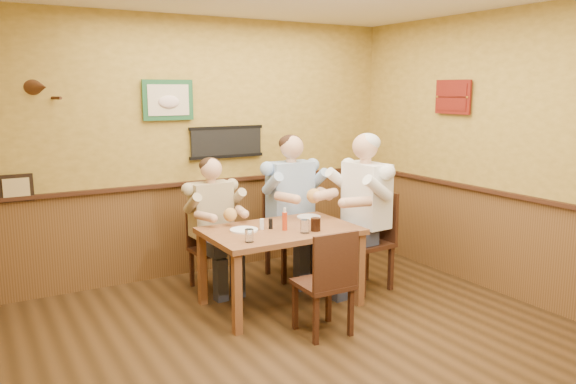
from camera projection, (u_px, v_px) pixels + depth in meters
name	position (u px, v px, depth m)	size (l,w,h in m)	color
room	(313.00, 137.00, 4.11)	(5.02, 5.03, 2.81)	black
dining_table	(281.00, 238.00, 5.26)	(1.40, 0.90, 0.75)	brown
chair_back_left	(212.00, 248.00, 5.75)	(0.40, 0.40, 0.86)	#3E2113
chair_back_right	(290.00, 233.00, 6.11)	(0.45, 0.45, 0.98)	#3E2113
chair_right_end	(365.00, 241.00, 5.74)	(0.47, 0.47, 1.01)	#3E2113
chair_near_side	(323.00, 281.00, 4.68)	(0.42, 0.42, 0.91)	#3E2113
diner_tan_shirt	(211.00, 231.00, 5.72)	(0.56, 0.56, 1.22)	tan
diner_blue_polo	(290.00, 214.00, 6.07)	(0.65, 0.65, 1.40)	#8CAAD3
diner_white_elder	(366.00, 220.00, 5.70)	(0.66, 0.66, 1.44)	white
water_glass_left	(249.00, 236.00, 4.77)	(0.07, 0.07, 0.11)	white
water_glass_mid	(305.00, 226.00, 5.07)	(0.08, 0.08, 0.12)	white
cola_tumbler	(316.00, 224.00, 5.15)	(0.09, 0.09, 0.12)	black
hot_sauce_bottle	(285.00, 220.00, 5.16)	(0.05, 0.05, 0.19)	red
salt_shaker	(262.00, 224.00, 5.20)	(0.04, 0.04, 0.10)	white
pepper_shaker	(271.00, 224.00, 5.22)	(0.04, 0.04, 0.10)	black
plate_far_left	(244.00, 230.00, 5.15)	(0.26, 0.26, 0.02)	white
plate_far_right	(309.00, 217.00, 5.68)	(0.24, 0.24, 0.02)	white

